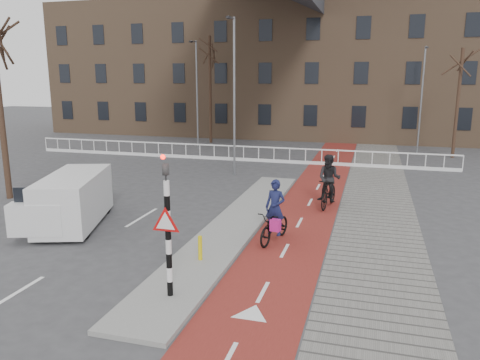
# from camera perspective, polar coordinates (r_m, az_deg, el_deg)

# --- Properties ---
(ground) EXTENTS (120.00, 120.00, 0.00)m
(ground) POSITION_cam_1_polar(r_m,az_deg,el_deg) (13.47, -2.54, -10.95)
(ground) COLOR #38383A
(ground) RESTS_ON ground
(bike_lane) EXTENTS (2.50, 60.00, 0.01)m
(bike_lane) POSITION_cam_1_polar(r_m,az_deg,el_deg) (22.49, 9.21, -1.40)
(bike_lane) COLOR maroon
(bike_lane) RESTS_ON ground
(sidewalk) EXTENTS (3.00, 60.00, 0.01)m
(sidewalk) POSITION_cam_1_polar(r_m,az_deg,el_deg) (22.36, 16.35, -1.84)
(sidewalk) COLOR slate
(sidewalk) RESTS_ON ground
(curb_island) EXTENTS (1.80, 16.00, 0.12)m
(curb_island) POSITION_cam_1_polar(r_m,az_deg,el_deg) (17.22, -0.54, -5.40)
(curb_island) COLOR gray
(curb_island) RESTS_ON ground
(traffic_signal) EXTENTS (0.80, 0.80, 3.68)m
(traffic_signal) POSITION_cam_1_polar(r_m,az_deg,el_deg) (11.22, -8.84, -5.13)
(traffic_signal) COLOR black
(traffic_signal) RESTS_ON curb_island
(bollard) EXTENTS (0.12, 0.12, 0.72)m
(bollard) POSITION_cam_1_polar(r_m,az_deg,el_deg) (13.79, -4.88, -8.25)
(bollard) COLOR #D6BB0B
(bollard) RESTS_ON curb_island
(cyclist_near) EXTENTS (1.14, 2.13, 2.09)m
(cyclist_near) POSITION_cam_1_polar(r_m,az_deg,el_deg) (15.45, 4.28, -5.03)
(cyclist_near) COLOR black
(cyclist_near) RESTS_ON bike_lane
(cyclist_far) EXTENTS (1.07, 2.17, 2.22)m
(cyclist_far) POSITION_cam_1_polar(r_m,az_deg,el_deg) (19.70, 10.79, -0.70)
(cyclist_far) COLOR black
(cyclist_far) RESTS_ON bike_lane
(van) EXTENTS (3.03, 4.71, 1.88)m
(van) POSITION_cam_1_polar(r_m,az_deg,el_deg) (18.08, -19.57, -2.20)
(van) COLOR silver
(van) RESTS_ON ground
(railing) EXTENTS (28.00, 0.10, 0.99)m
(railing) POSITION_cam_1_polar(r_m,az_deg,el_deg) (30.49, -1.38, 3.00)
(railing) COLOR silver
(railing) RESTS_ON ground
(townhouse_row) EXTENTS (46.00, 10.00, 15.90)m
(townhouse_row) POSITION_cam_1_polar(r_m,az_deg,el_deg) (44.32, 7.14, 15.63)
(townhouse_row) COLOR #7F6047
(townhouse_row) RESTS_ON ground
(tree_left) EXTENTS (0.27, 0.27, 8.00)m
(tree_left) POSITION_cam_1_polar(r_m,az_deg,el_deg) (22.90, -27.21, 7.77)
(tree_left) COLOR black
(tree_left) RESTS_ON ground
(tree_mid) EXTENTS (0.23, 0.23, 8.49)m
(tree_mid) POSITION_cam_1_polar(r_m,az_deg,el_deg) (38.51, -3.65, 10.86)
(tree_mid) COLOR black
(tree_mid) RESTS_ON ground
(tree_right) EXTENTS (0.21, 0.21, 7.14)m
(tree_right) POSITION_cam_1_polar(r_m,az_deg,el_deg) (34.25, 25.00, 8.39)
(tree_right) COLOR black
(tree_right) RESTS_ON ground
(streetlight_near) EXTENTS (0.12, 0.12, 8.37)m
(streetlight_near) POSITION_cam_1_polar(r_m,az_deg,el_deg) (25.48, -0.70, 9.89)
(streetlight_near) COLOR slate
(streetlight_near) RESTS_ON ground
(streetlight_left) EXTENTS (0.12, 0.12, 7.88)m
(streetlight_left) POSITION_cam_1_polar(r_m,az_deg,el_deg) (35.38, -5.26, 10.20)
(streetlight_left) COLOR slate
(streetlight_left) RESTS_ON ground
(streetlight_right) EXTENTS (0.12, 0.12, 7.36)m
(streetlight_right) POSITION_cam_1_polar(r_m,az_deg,el_deg) (35.35, 21.22, 8.99)
(streetlight_right) COLOR slate
(streetlight_right) RESTS_ON ground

